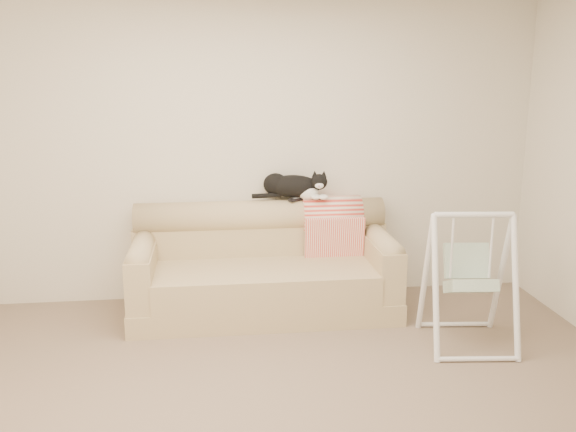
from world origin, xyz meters
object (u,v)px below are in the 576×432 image
object	(u,v)px
remote_a	(298,199)
tuxedo_cat	(293,186)
baby_swing	(469,279)
sofa	(263,270)
remote_b	(313,199)

from	to	relation	value
remote_a	tuxedo_cat	xyz separation A→B (m)	(-0.04, 0.02, 0.11)
remote_a	baby_swing	size ratio (longest dim) A/B	0.17
tuxedo_cat	remote_a	bearing A→B (deg)	-33.34
sofa	baby_swing	bearing A→B (deg)	-31.07
remote_a	remote_b	bearing A→B (deg)	-7.14
remote_b	baby_swing	xyz separation A→B (m)	(0.99, -1.09, -0.40)
sofa	remote_b	distance (m)	0.75
sofa	tuxedo_cat	world-z (taller)	tuxedo_cat
sofa	tuxedo_cat	bearing A→B (deg)	41.86
remote_b	tuxedo_cat	distance (m)	0.21
remote_a	remote_b	xyz separation A→B (m)	(0.13, -0.02, -0.00)
remote_a	remote_b	size ratio (longest dim) A/B	1.02
remote_a	sofa	bearing A→B (deg)	-144.38
remote_a	baby_swing	world-z (taller)	baby_swing
remote_a	tuxedo_cat	bearing A→B (deg)	146.66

